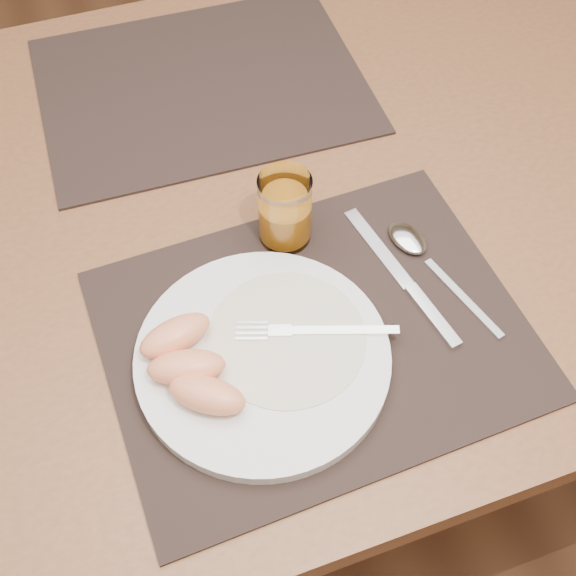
# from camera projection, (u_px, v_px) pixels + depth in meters

# --- Properties ---
(ground) EXTENTS (5.00, 5.00, 0.00)m
(ground) POSITION_uv_depth(u_px,v_px,m) (257.00, 437.00, 1.52)
(ground) COLOR brown
(ground) RESTS_ON ground
(table) EXTENTS (1.40, 0.90, 0.75)m
(table) POSITION_uv_depth(u_px,v_px,m) (240.00, 240.00, 0.97)
(table) COLOR brown
(table) RESTS_ON ground
(placemat_near) EXTENTS (0.46, 0.37, 0.00)m
(placemat_near) POSITION_uv_depth(u_px,v_px,m) (315.00, 334.00, 0.79)
(placemat_near) COLOR black
(placemat_near) RESTS_ON table
(placemat_far) EXTENTS (0.46, 0.36, 0.00)m
(placemat_far) POSITION_uv_depth(u_px,v_px,m) (202.00, 85.00, 1.02)
(placemat_far) COLOR black
(placemat_far) RESTS_ON table
(plate) EXTENTS (0.27, 0.27, 0.02)m
(plate) POSITION_uv_depth(u_px,v_px,m) (263.00, 358.00, 0.76)
(plate) COLOR white
(plate) RESTS_ON placemat_near
(plate_dressing) EXTENTS (0.17, 0.17, 0.00)m
(plate_dressing) POSITION_uv_depth(u_px,v_px,m) (286.00, 337.00, 0.76)
(plate_dressing) COLOR white
(plate_dressing) RESTS_ON plate
(fork) EXTENTS (0.17, 0.07, 0.00)m
(fork) POSITION_uv_depth(u_px,v_px,m) (302.00, 331.00, 0.77)
(fork) COLOR silver
(fork) RESTS_ON plate
(knife) EXTENTS (0.05, 0.22, 0.01)m
(knife) POSITION_uv_depth(u_px,v_px,m) (409.00, 286.00, 0.82)
(knife) COLOR silver
(knife) RESTS_ON placemat_near
(spoon) EXTENTS (0.07, 0.19, 0.01)m
(spoon) POSITION_uv_depth(u_px,v_px,m) (415.00, 246.00, 0.85)
(spoon) COLOR silver
(spoon) RESTS_ON placemat_near
(juice_glass) EXTENTS (0.06, 0.06, 0.09)m
(juice_glass) POSITION_uv_depth(u_px,v_px,m) (285.00, 212.00, 0.83)
(juice_glass) COLOR white
(juice_glass) RESTS_ON placemat_near
(grapefruit_wedges) EXTENTS (0.10, 0.14, 0.03)m
(grapefruit_wedges) POSITION_uv_depth(u_px,v_px,m) (189.00, 365.00, 0.73)
(grapefruit_wedges) COLOR #FC9767
(grapefruit_wedges) RESTS_ON plate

